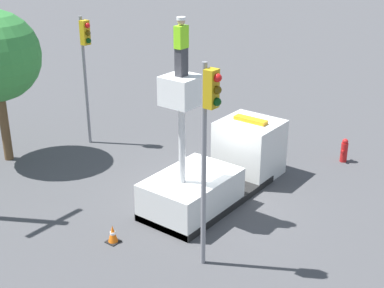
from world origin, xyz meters
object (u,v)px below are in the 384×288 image
bucket_truck (219,169)px  worker (181,47)px  traffic_cone_rear (113,234)px  traffic_light_across (86,56)px  fire_hydrant (344,150)px  traffic_light_pole (208,129)px

bucket_truck → worker: size_ratio=3.63×
bucket_truck → traffic_cone_rear: 4.73m
traffic_light_across → fire_hydrant: bearing=-63.3°
worker → traffic_cone_rear: (-2.48, 0.77, -5.46)m
worker → traffic_light_across: (2.64, 7.21, -1.81)m
traffic_light_across → fire_hydrant: (4.87, -9.69, -3.44)m
traffic_light_pole → fire_hydrant: 9.90m
bucket_truck → traffic_light_pole: traffic_light_pole is taller
bucket_truck → traffic_light_pole: (-3.81, -2.19, 3.22)m
worker → fire_hydrant: bearing=-18.3°
traffic_cone_rear → traffic_light_across: bearing=51.5°
worker → traffic_light_across: 7.88m
bucket_truck → fire_hydrant: (5.38, -2.49, -0.46)m
traffic_light_pole → traffic_cone_rear: traffic_light_pole is taller
bucket_truck → traffic_cone_rear: bearing=170.5°
traffic_light_pole → traffic_cone_rear: bearing=105.3°
traffic_light_across → traffic_cone_rear: bearing=-128.5°
fire_hydrant → bucket_truck: bearing=155.2°
traffic_light_pole → bucket_truck: bearing=29.9°
bucket_truck → traffic_light_pole: bearing=-150.1°
bucket_truck → fire_hydrant: 5.94m
fire_hydrant → traffic_cone_rear: 10.51m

